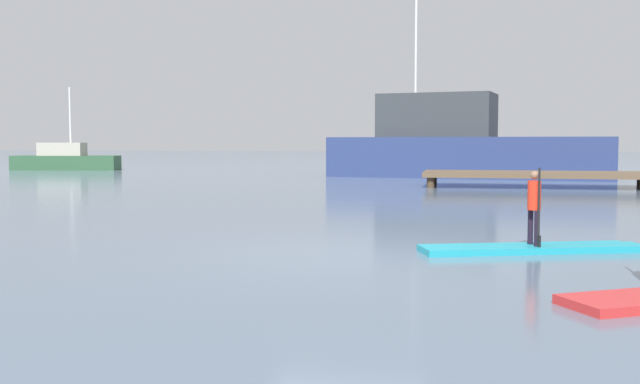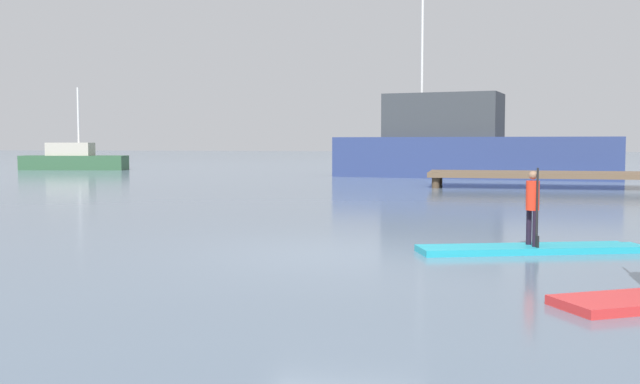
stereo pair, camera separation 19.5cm
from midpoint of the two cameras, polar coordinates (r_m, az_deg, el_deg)
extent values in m
plane|color=slate|center=(11.08, 2.08, -4.92)|extent=(240.00, 240.00, 0.00)
cube|color=#1E9EB2|center=(11.82, 16.25, -4.28)|extent=(3.42, 1.77, 0.10)
cube|color=#1E9EB2|center=(12.60, 23.54, -3.95)|extent=(0.39, 0.55, 0.09)
cylinder|color=black|center=(11.92, 16.42, -2.64)|extent=(0.08, 0.08, 0.55)
cylinder|color=black|center=(11.70, 16.89, -2.77)|extent=(0.08, 0.08, 0.55)
cylinder|color=red|center=(11.76, 16.70, -0.27)|extent=(0.26, 0.26, 0.46)
sphere|color=#8C664C|center=(11.75, 16.73, 1.26)|extent=(0.13, 0.13, 0.13)
cylinder|color=black|center=(11.62, 17.02, -1.17)|extent=(0.03, 0.03, 1.21)
cube|color=black|center=(11.68, 16.97, -3.70)|extent=(0.07, 0.14, 0.18)
cube|color=navy|center=(35.81, 12.19, 2.66)|extent=(13.74, 6.29, 1.93)
cube|color=#33383D|center=(36.15, 9.76, 5.89)|extent=(5.86, 3.81, 2.09)
cylinder|color=silver|center=(36.71, 8.14, 11.58)|extent=(0.12, 0.12, 5.20)
cube|color=#2D5638|center=(46.83, -18.50, 2.18)|extent=(6.47, 2.61, 0.87)
cube|color=#B2AD9E|center=(46.89, -18.77, 3.19)|extent=(2.82, 1.70, 0.78)
cylinder|color=silver|center=(46.73, -18.22, 5.72)|extent=(0.12, 0.12, 3.33)
cube|color=brown|center=(28.64, 17.20, 1.31)|extent=(8.45, 3.06, 0.18)
cylinder|color=#473828|center=(27.34, 9.21, 0.91)|extent=(0.28, 0.28, 0.57)
cylinder|color=#473828|center=(29.79, 9.44, 1.15)|extent=(0.28, 0.28, 0.57)
camera|label=1|loc=(0.10, -89.60, 0.03)|focal=41.05mm
camera|label=2|loc=(0.10, 90.40, -0.03)|focal=41.05mm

